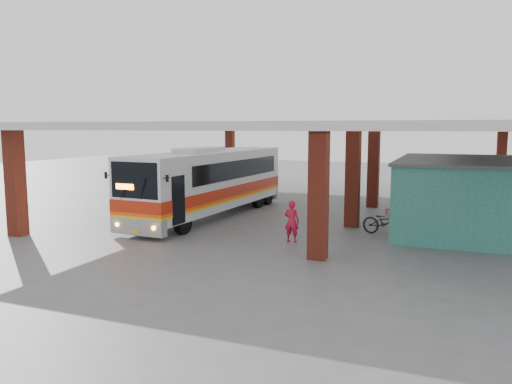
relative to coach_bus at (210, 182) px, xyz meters
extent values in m
plane|color=#515154|center=(4.12, -2.93, -1.73)|extent=(90.00, 90.00, 0.00)
cube|color=maroon|center=(7.12, -5.93, 0.44)|extent=(0.60, 0.60, 4.35)
cube|color=maroon|center=(7.12, 0.07, 0.44)|extent=(0.60, 0.60, 4.35)
cube|color=maroon|center=(7.12, 6.07, 0.44)|extent=(0.60, 0.60, 4.35)
cube|color=maroon|center=(-5.38, -6.93, 0.44)|extent=(0.60, 0.60, 4.35)
cube|color=maroon|center=(-5.38, 14.07, 0.44)|extent=(0.60, 0.60, 4.35)
cube|color=maroon|center=(14.12, 14.07, 0.44)|extent=(0.60, 0.60, 4.35)
cube|color=beige|center=(4.62, 3.57, 2.77)|extent=(21.00, 23.00, 0.30)
cube|color=#2B6B5A|center=(11.62, 1.07, -0.23)|extent=(5.00, 8.00, 3.00)
cube|color=#4B4B4B|center=(11.62, 1.07, 1.32)|extent=(5.20, 8.20, 0.12)
cube|color=#153A39|center=(9.10, -0.43, -0.68)|extent=(0.08, 0.95, 2.10)
cube|color=black|center=(9.10, 2.57, 0.07)|extent=(0.08, 1.20, 1.00)
cube|color=black|center=(9.07, 2.57, 0.07)|extent=(0.04, 1.30, 1.10)
cube|color=silver|center=(0.00, 0.03, 0.15)|extent=(3.07, 11.99, 2.77)
cube|color=silver|center=(-0.05, -0.96, 1.63)|extent=(1.34, 3.03, 0.25)
cube|color=gray|center=(-0.29, -5.72, -1.19)|extent=(2.51, 0.52, 0.69)
cube|color=#B3220C|center=(0.00, 0.03, -0.40)|extent=(3.11, 12.00, 0.50)
cube|color=#FC4A0E|center=(0.00, 0.03, -0.71)|extent=(3.11, 12.00, 0.13)
cube|color=gold|center=(0.00, 0.03, -0.82)|extent=(3.11, 12.00, 0.10)
cube|color=black|center=(-0.29, -5.86, 0.66)|extent=(2.23, 0.21, 1.44)
cube|color=black|center=(-1.20, 0.89, 0.64)|extent=(0.50, 8.90, 0.89)
cube|color=black|center=(1.29, 0.76, 0.64)|extent=(0.50, 8.90, 0.89)
cube|color=#FF5905|center=(-0.74, -5.90, 0.40)|extent=(0.84, 0.09, 0.22)
sphere|color=orange|center=(-1.19, -5.89, -1.16)|extent=(0.18, 0.18, 0.18)
sphere|color=orange|center=(0.59, -5.98, -1.16)|extent=(0.18, 0.18, 0.18)
cube|color=gold|center=(-0.30, -5.94, -1.39)|extent=(0.45, 0.05, 0.12)
cylinder|color=black|center=(-1.26, -4.07, -1.24)|extent=(0.37, 1.01, 0.99)
cylinder|color=black|center=(0.85, -4.17, -1.24)|extent=(0.37, 1.01, 0.99)
cylinder|color=black|center=(-0.88, 3.55, -1.24)|extent=(0.37, 1.01, 0.99)
cylinder|color=black|center=(1.23, 3.44, -1.24)|extent=(0.37, 1.01, 0.99)
cylinder|color=black|center=(-0.82, 4.84, -1.24)|extent=(0.37, 1.01, 0.99)
cylinder|color=black|center=(1.30, 4.73, -1.24)|extent=(0.37, 1.01, 0.99)
imported|color=black|center=(8.82, -1.27, -1.18)|extent=(2.22, 1.28, 1.10)
imported|color=red|center=(5.52, -3.84, -0.91)|extent=(0.61, 0.40, 1.64)
cube|color=red|center=(8.30, 4.20, -1.51)|extent=(0.44, 0.44, 0.06)
cube|color=red|center=(8.47, 4.18, -1.26)|extent=(0.08, 0.41, 0.57)
cylinder|color=black|center=(8.12, 4.05, -1.64)|extent=(0.03, 0.03, 0.19)
cylinder|color=black|center=(8.44, 4.02, -1.64)|extent=(0.03, 0.03, 0.19)
cylinder|color=black|center=(8.15, 4.37, -1.64)|extent=(0.03, 0.03, 0.19)
cylinder|color=black|center=(8.47, 4.34, -1.64)|extent=(0.03, 0.03, 0.19)
camera|label=1|loc=(11.33, -22.12, 2.73)|focal=35.00mm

